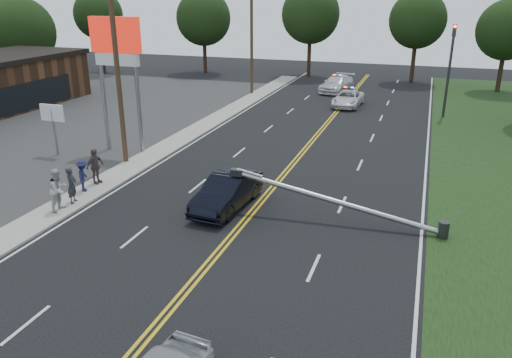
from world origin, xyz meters
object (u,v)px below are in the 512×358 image
at_px(fallen_streetlight, 347,204).
at_px(bystander_b, 59,189).
at_px(small_sign, 53,117).
at_px(emergency_a, 348,99).
at_px(pylon_sign, 117,53).
at_px(utility_pole_mid, 118,75).
at_px(traffic_signal, 450,63).
at_px(utility_pole_far, 252,40).
at_px(bystander_a, 72,185).
at_px(bystander_d, 95,166).
at_px(emergency_b, 337,84).
at_px(crashed_sedan, 227,192).
at_px(bystander_c, 83,176).

xyz_separation_m(fallen_streetlight, bystander_b, (-12.32, -2.91, 0.18)).
distance_m(small_sign, emergency_a, 24.36).
xyz_separation_m(small_sign, emergency_a, (14.51, 19.49, -1.68)).
bearing_deg(small_sign, pylon_sign, 29.74).
height_order(pylon_sign, utility_pole_mid, utility_pole_mid).
bearing_deg(fallen_streetlight, traffic_signal, 79.41).
bearing_deg(fallen_streetlight, bystander_b, -166.70).
xyz_separation_m(utility_pole_far, bystander_b, (1.07, -28.91, -3.99)).
bearing_deg(bystander_a, bystander_d, -3.36).
xyz_separation_m(pylon_sign, fallen_streetlight, (14.69, -6.00, -5.08)).
bearing_deg(bystander_a, utility_pole_far, -12.43).
xyz_separation_m(utility_pole_mid, bystander_b, (1.07, -6.91, -3.99)).
height_order(traffic_signal, emergency_b, traffic_signal).
xyz_separation_m(pylon_sign, crashed_sedan, (9.24, -6.02, -5.22)).
relative_size(traffic_signal, fallen_streetlight, 0.75).
height_order(crashed_sedan, bystander_d, bystander_d).
height_order(small_sign, emergency_a, small_sign).
distance_m(fallen_streetlight, bystander_c, 12.76).
height_order(traffic_signal, utility_pole_mid, utility_pole_mid).
xyz_separation_m(crashed_sedan, bystander_a, (-6.90, -2.00, 0.19)).
bearing_deg(emergency_b, utility_pole_far, -143.06).
relative_size(pylon_sign, utility_pole_far, 0.80).
bearing_deg(traffic_signal, fallen_streetlight, -100.59).
relative_size(small_sign, utility_pole_mid, 0.31).
height_order(utility_pole_far, bystander_b, utility_pole_far).
relative_size(utility_pole_far, emergency_b, 1.86).
distance_m(crashed_sedan, bystander_b, 7.46).
bearing_deg(emergency_a, bystander_b, -105.77).
height_order(small_sign, bystander_c, small_sign).
xyz_separation_m(pylon_sign, bystander_b, (2.37, -8.91, -4.90)).
xyz_separation_m(traffic_signal, utility_pole_mid, (-17.50, -18.00, 0.88)).
bearing_deg(bystander_c, crashed_sedan, -113.31).
distance_m(crashed_sedan, emergency_b, 29.90).
relative_size(fallen_streetlight, emergency_a, 1.99).
distance_m(small_sign, bystander_a, 8.50).
bearing_deg(crashed_sedan, bystander_d, -179.52).
height_order(traffic_signal, bystander_b, traffic_signal).
height_order(fallen_streetlight, bystander_a, fallen_streetlight).
bearing_deg(emergency_a, bystander_a, -106.41).
height_order(small_sign, fallen_streetlight, small_sign).
xyz_separation_m(fallen_streetlight, emergency_b, (-5.82, 29.87, -0.14)).
distance_m(fallen_streetlight, utility_pole_far, 29.54).
distance_m(fallen_streetlight, bystander_d, 12.83).
bearing_deg(crashed_sedan, small_sign, 166.42).
bearing_deg(bystander_d, fallen_streetlight, -82.09).
relative_size(utility_pole_mid, utility_pole_far, 1.00).
relative_size(utility_pole_mid, bystander_a, 5.87).
relative_size(pylon_sign, bystander_a, 4.70).
bearing_deg(bystander_c, utility_pole_far, -26.90).
relative_size(pylon_sign, bystander_b, 4.10).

